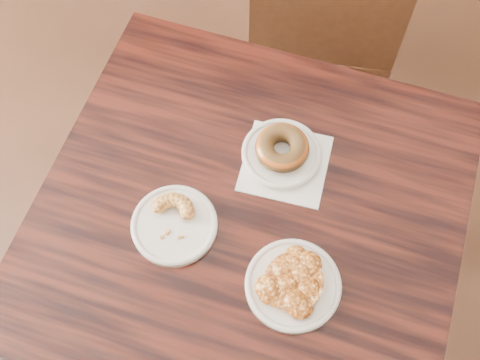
# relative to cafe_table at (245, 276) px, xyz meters

# --- Properties ---
(floor) EXTENTS (5.00, 5.00, 0.00)m
(floor) POSITION_rel_cafe_table_xyz_m (-0.04, 0.21, -0.38)
(floor) COLOR black
(floor) RESTS_ON ground
(cafe_table) EXTENTS (1.00, 1.00, 0.75)m
(cafe_table) POSITION_rel_cafe_table_xyz_m (0.00, 0.00, 0.00)
(cafe_table) COLOR black
(cafe_table) RESTS_ON floor
(chair_far) EXTENTS (0.47, 0.47, 0.90)m
(chair_far) POSITION_rel_cafe_table_xyz_m (0.19, 0.79, 0.08)
(chair_far) COLOR black
(chair_far) RESTS_ON floor
(napkin) EXTENTS (0.20, 0.20, 0.00)m
(napkin) POSITION_rel_cafe_table_xyz_m (0.07, 0.12, 0.38)
(napkin) COLOR silver
(napkin) RESTS_ON cafe_table
(plate_donut) EXTENTS (0.16, 0.16, 0.01)m
(plate_donut) POSITION_rel_cafe_table_xyz_m (0.06, 0.14, 0.39)
(plate_donut) COLOR silver
(plate_donut) RESTS_ON napkin
(plate_cruller) EXTENTS (0.16, 0.16, 0.01)m
(plate_cruller) POSITION_rel_cafe_table_xyz_m (-0.14, -0.03, 0.38)
(plate_cruller) COLOR silver
(plate_cruller) RESTS_ON cafe_table
(plate_fritter) EXTENTS (0.18, 0.18, 0.01)m
(plate_fritter) POSITION_rel_cafe_table_xyz_m (0.09, -0.13, 0.38)
(plate_fritter) COLOR silver
(plate_fritter) RESTS_ON cafe_table
(glazed_donut) EXTENTS (0.11, 0.11, 0.04)m
(glazed_donut) POSITION_rel_cafe_table_xyz_m (0.06, 0.14, 0.41)
(glazed_donut) COLOR maroon
(glazed_donut) RESTS_ON plate_donut
(apple_fritter) EXTENTS (0.15, 0.15, 0.03)m
(apple_fritter) POSITION_rel_cafe_table_xyz_m (0.09, -0.13, 0.40)
(apple_fritter) COLOR #441B07
(apple_fritter) RESTS_ON plate_fritter
(cruller_fragment) EXTENTS (0.10, 0.10, 0.03)m
(cruller_fragment) POSITION_rel_cafe_table_xyz_m (-0.14, -0.03, 0.40)
(cruller_fragment) COLOR #642F14
(cruller_fragment) RESTS_ON plate_cruller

